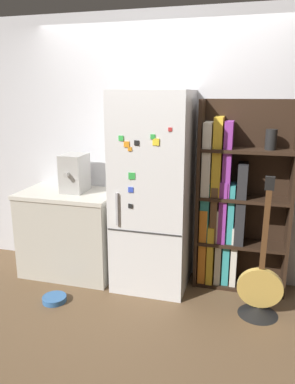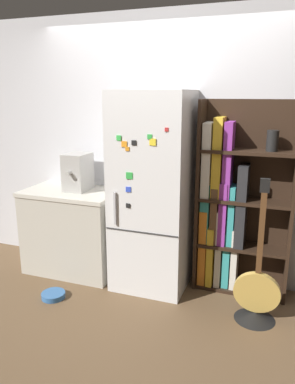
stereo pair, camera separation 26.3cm
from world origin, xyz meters
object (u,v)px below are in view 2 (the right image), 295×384
object	(u,v)px
bookshelf	(231,208)
pet_bowl	(53,295)
refrigerator	(152,193)
espresso_machine	(78,172)
guitar	(256,301)

from	to	relation	value
bookshelf	pet_bowl	size ratio (longest dim) A/B	8.15
pet_bowl	refrigerator	bearing A→B (deg)	37.10
refrigerator	espresso_machine	world-z (taller)	refrigerator
bookshelf	guitar	size ratio (longest dim) A/B	1.44
guitar	pet_bowl	world-z (taller)	guitar
espresso_machine	guitar	world-z (taller)	espresso_machine
guitar	pet_bowl	size ratio (longest dim) A/B	5.67
refrigerator	bookshelf	bearing A→B (deg)	14.41
guitar	refrigerator	bearing A→B (deg)	163.46
bookshelf	guitar	world-z (taller)	bookshelf
refrigerator	guitar	xyz separation A→B (m)	(1.02, -0.30, -0.76)
espresso_machine	pet_bowl	xyz separation A→B (m)	(0.05, -0.63, -1.04)
bookshelf	guitar	bearing A→B (deg)	-58.11
espresso_machine	guitar	size ratio (longest dim) A/B	0.30
guitar	pet_bowl	xyz separation A→B (m)	(-1.79, -0.28, -0.15)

